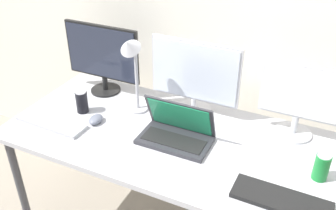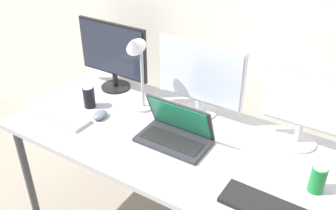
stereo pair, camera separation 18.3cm
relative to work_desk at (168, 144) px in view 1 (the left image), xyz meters
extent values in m
cylinder|color=#424247|center=(-0.78, -0.34, -0.33)|extent=(0.04, 0.04, 0.71)
cylinder|color=#424247|center=(-0.78, 0.34, -0.33)|extent=(0.04, 0.04, 0.71)
cylinder|color=#424247|center=(0.78, 0.34, -0.33)|extent=(0.04, 0.04, 0.71)
cube|color=#B7B7BC|center=(0.00, 0.00, 0.04)|extent=(1.68, 0.79, 0.03)
cylinder|color=black|center=(-0.55, 0.26, 0.07)|extent=(0.18, 0.18, 0.01)
cylinder|color=black|center=(-0.55, 0.26, 0.11)|extent=(0.03, 0.03, 0.08)
cube|color=black|center=(-0.55, 0.26, 0.32)|extent=(0.48, 0.02, 0.33)
cube|color=#232838|center=(-0.55, 0.25, 0.32)|extent=(0.46, 0.01, 0.30)
cylinder|color=silver|center=(0.03, 0.28, 0.07)|extent=(0.20, 0.20, 0.01)
cylinder|color=silver|center=(0.03, 0.28, 0.10)|extent=(0.03, 0.03, 0.07)
cube|color=silver|center=(0.03, 0.28, 0.31)|extent=(0.50, 0.02, 0.34)
cube|color=silver|center=(0.03, 0.26, 0.31)|extent=(0.48, 0.01, 0.31)
cylinder|color=silver|center=(0.58, 0.28, 0.07)|extent=(0.19, 0.19, 0.01)
cylinder|color=silver|center=(0.58, 0.28, 0.12)|extent=(0.03, 0.03, 0.10)
cube|color=silver|center=(0.58, 0.28, 0.31)|extent=(0.39, 0.02, 0.28)
cube|color=white|center=(0.58, 0.27, 0.31)|extent=(0.36, 0.01, 0.25)
cube|color=#2D2D33|center=(0.06, -0.04, 0.07)|extent=(0.36, 0.21, 0.02)
cube|color=black|center=(0.06, -0.05, 0.08)|extent=(0.31, 0.11, 0.00)
cube|color=#2D2D33|center=(0.06, 0.03, 0.18)|extent=(0.36, 0.09, 0.20)
cube|color=#1E8C59|center=(0.06, 0.02, 0.17)|extent=(0.32, 0.07, 0.17)
cube|color=#B2B2B7|center=(-0.61, -0.18, 0.07)|extent=(0.40, 0.13, 0.02)
cube|color=black|center=(0.62, -0.22, 0.07)|extent=(0.40, 0.15, 0.02)
ellipsoid|color=slate|center=(-0.40, -0.06, 0.08)|extent=(0.08, 0.10, 0.04)
cylinder|color=black|center=(-0.53, 0.00, 0.12)|extent=(0.07, 0.07, 0.12)
cylinder|color=silver|center=(-0.53, 0.00, 0.18)|extent=(0.06, 0.06, 0.00)
cylinder|color=#197F33|center=(0.74, -0.01, 0.12)|extent=(0.07, 0.07, 0.12)
cylinder|color=silver|center=(0.74, -0.01, 0.18)|extent=(0.06, 0.06, 0.00)
cylinder|color=#B7B7BC|center=(-0.26, 0.15, 0.07)|extent=(0.11, 0.11, 0.01)
cylinder|color=#B7B7BC|center=(-0.26, 0.15, 0.26)|extent=(0.02, 0.02, 0.37)
cone|color=#B7B7BC|center=(-0.26, 0.09, 0.47)|extent=(0.11, 0.12, 0.11)
camera|label=1|loc=(0.67, -1.41, 1.19)|focal=40.00mm
camera|label=2|loc=(0.83, -1.33, 1.19)|focal=40.00mm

